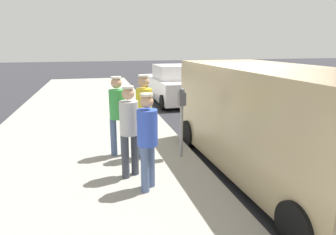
% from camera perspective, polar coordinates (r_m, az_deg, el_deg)
% --- Properties ---
extents(ground_plane, '(80.00, 80.00, 0.00)m').
position_cam_1_polar(ground_plane, '(7.11, 13.19, -7.51)').
color(ground_plane, '#2D2D33').
extents(sidewalk_slab, '(5.00, 32.00, 0.15)m').
position_cam_1_polar(sidewalk_slab, '(6.38, -16.51, -9.59)').
color(sidewalk_slab, '#9E998E').
rests_on(sidewalk_slab, ground).
extents(parking_meter_near, '(0.14, 0.18, 1.52)m').
position_cam_1_polar(parking_meter_near, '(6.31, 2.65, 1.31)').
color(parking_meter_near, gray).
rests_on(parking_meter_near, sidewalk_slab).
extents(pedestrian_in_yellow, '(0.36, 0.34, 1.79)m').
position_cam_1_polar(pedestrian_in_yellow, '(6.28, -4.61, 1.29)').
color(pedestrian_in_yellow, '#4C608C').
rests_on(pedestrian_in_yellow, sidewalk_slab).
extents(pedestrian_in_gray, '(0.34, 0.34, 1.70)m').
position_cam_1_polar(pedestrian_in_gray, '(5.40, -7.48, -1.63)').
color(pedestrian_in_gray, '#383D47').
rests_on(pedestrian_in_gray, sidewalk_slab).
extents(pedestrian_in_green, '(0.35, 0.34, 1.75)m').
position_cam_1_polar(pedestrian_in_green, '(6.47, -9.69, 1.23)').
color(pedestrian_in_green, '#4C608C').
rests_on(pedestrian_in_green, sidewalk_slab).
extents(pedestrian_in_blue, '(0.34, 0.34, 1.65)m').
position_cam_1_polar(pedestrian_in_blue, '(4.88, -3.98, -3.59)').
color(pedestrian_in_blue, '#4C608C').
rests_on(pedestrian_in_blue, sidewalk_slab).
extents(parked_van, '(2.23, 5.25, 2.15)m').
position_cam_1_polar(parked_van, '(6.02, 19.38, -0.36)').
color(parked_van, tan).
rests_on(parked_van, ground).
extents(parked_sedan_behind, '(1.99, 4.42, 1.65)m').
position_cam_1_polar(parked_sedan_behind, '(13.45, 1.05, 6.27)').
color(parked_sedan_behind, white).
rests_on(parked_sedan_behind, ground).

